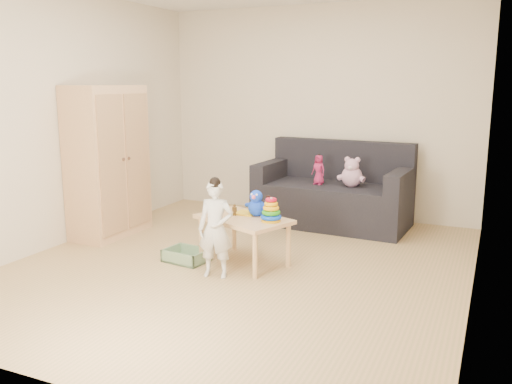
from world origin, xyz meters
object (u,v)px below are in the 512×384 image
at_px(sofa, 332,205).
at_px(toddler, 216,230).
at_px(play_table, 244,240).
at_px(wardrobe, 108,162).

relative_size(sofa, toddler, 2.10).
xyz_separation_m(play_table, toddler, (-0.07, -0.41, 0.20)).
height_order(sofa, play_table, sofa).
relative_size(wardrobe, toddler, 1.96).
xyz_separation_m(wardrobe, sofa, (2.13, 1.40, -0.57)).
distance_m(wardrobe, play_table, 1.89).
distance_m(sofa, toddler, 2.15).
relative_size(wardrobe, sofa, 0.93).
relative_size(play_table, toddler, 1.01).
xyz_separation_m(wardrobe, toddler, (1.70, -0.70, -0.40)).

